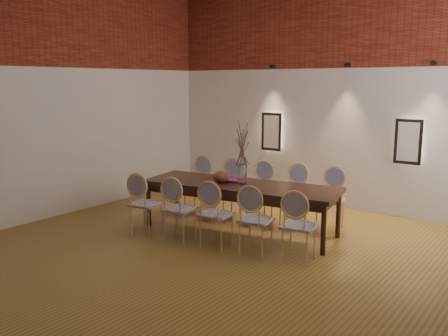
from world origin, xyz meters
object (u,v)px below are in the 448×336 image
Objects in this scene: chair_near_c at (216,214)px; bowl at (221,177)px; chair_near_d at (256,220)px; chair_far_d at (294,196)px; chair_far_e at (330,200)px; chair_far_a at (198,185)px; vase at (242,174)px; chair_near_e at (299,226)px; chair_far_b at (227,188)px; book at (234,181)px; dining_table at (240,208)px; chair_near_a at (146,204)px; chair_far_c at (259,192)px; chair_near_b at (180,209)px.

chair_near_c is 0.85m from bowl.
bowl is (-1.00, 0.55, 0.37)m from chair_near_d.
chair_far_d is 1.00× the size of chair_far_e.
vase is at bearing 148.18° from chair_far_a.
chair_near_e is 1.00× the size of chair_far_e.
chair_near_d and chair_near_e have the same top height.
chair_far_b is 0.94m from bowl.
chair_near_c is 3.62× the size of book.
chair_far_e is at bearing 68.58° from chair_near_d.
chair_far_e is at bearing 90.00° from chair_near_e.
dining_table is 11.43× the size of book.
book is (0.88, 1.02, 0.30)m from chair_near_a.
chair_far_c is (-0.26, 1.49, 0.00)m from chair_near_c.
vase is at bearing 31.82° from chair_near_a.
chair_near_c is at bearing -180.00° from chair_near_d.
chair_far_a is (-1.30, 0.55, 0.09)m from dining_table.
chair_near_d is 0.59m from chair_near_e.
chair_far_a is at bearing 139.65° from chair_near_d.
chair_near_b is at bearing 111.42° from chair_far_a.
chair_near_a is 1.00× the size of chair_near_c.
book reaches higher than dining_table.
vase is (-1.27, 0.55, 0.43)m from chair_near_e.
chair_far_a is 3.62× the size of book.
chair_near_a and chair_far_a have the same top height.
chair_far_c is at bearing 102.16° from vase.
chair_far_d is at bearing 51.13° from book.
chair_far_d is 3.92× the size of bowl.
chair_near_b and chair_near_c have the same top height.
bowl is (-0.41, 0.65, 0.37)m from chair_near_c.
chair_near_d is 1.00× the size of chair_far_d.
chair_near_a is at bearing 51.88° from chair_far_c.
chair_far_b is 1.07m from vase.
chair_near_e is 1.62m from book.
chair_far_e is (-0.26, 1.49, 0.00)m from chair_near_e.
chair_far_c reaches higher than book.
chair_near_c is at bearing 68.58° from chair_far_d.
bowl is 0.22m from book.
dining_table is at bearing 147.49° from chair_near_e.
chair_far_e is (1.04, 0.95, 0.09)m from dining_table.
chair_near_c is 1.00× the size of chair_near_d.
chair_far_a is at bearing 0.00° from chair_far_d.
chair_far_b and chair_far_e have the same top height.
chair_far_a is at bearing 147.49° from chair_near_e.
chair_near_d is 1.93m from chair_far_b.
chair_near_d is at bearing 90.00° from chair_far_d.
chair_near_d is 1.63m from chair_far_e.
chair_near_d is 3.62× the size of book.
chair_near_b is at bearing 90.00° from chair_far_b.
chair_far_e is (1.76, 0.30, 0.00)m from chair_far_b.
bowl is (-1.58, 0.45, 0.37)m from chair_near_e.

